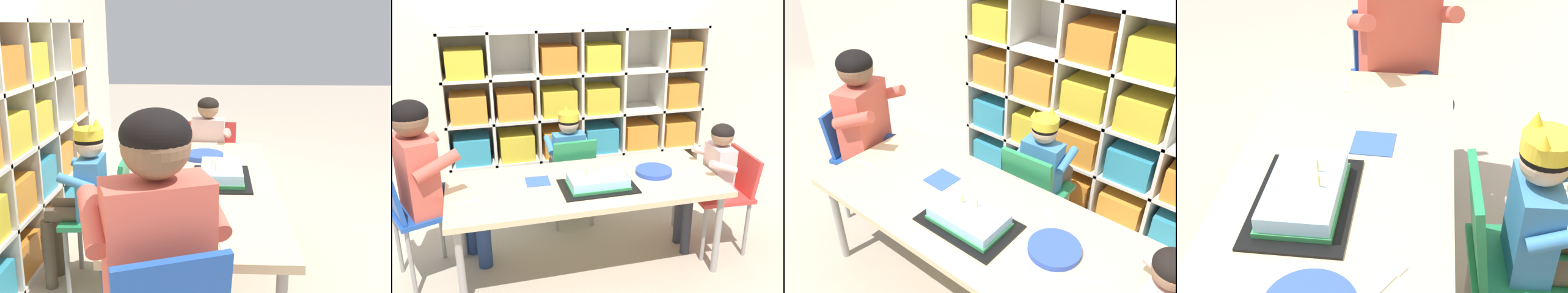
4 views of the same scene
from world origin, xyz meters
The scene contains 9 objects.
activity_table centered at (0.00, 0.00, 0.50)m, with size 1.54×0.66×0.54m.
classroom_chair_blue centered at (0.03, 0.48, 0.38)m, with size 0.32×0.33×0.65m.
child_with_crown centered at (0.02, 0.59, 0.52)m, with size 0.30×0.31×0.83m.
classroom_chair_adult_side centered at (-0.95, 0.09, 0.44)m, with size 0.43×0.43×0.71m.
adult_helper_seated centered at (-0.84, 0.13, 0.66)m, with size 0.48×0.46×1.06m.
birthday_cake_on_tray centered at (0.05, -0.08, 0.57)m, with size 0.41×0.28×0.10m.
paper_napkin_square centered at (-0.26, 0.08, 0.54)m, with size 0.14×0.14×0.00m, color #3356B7.
fork_near_child_seat centered at (-0.65, -0.07, 0.55)m, with size 0.14×0.04×0.00m.
fork_at_table_front_edge centered at (0.30, 0.18, 0.55)m, with size 0.11×0.08×0.00m.
Camera 4 is at (1.22, 0.24, 1.54)m, focal length 51.45 mm.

